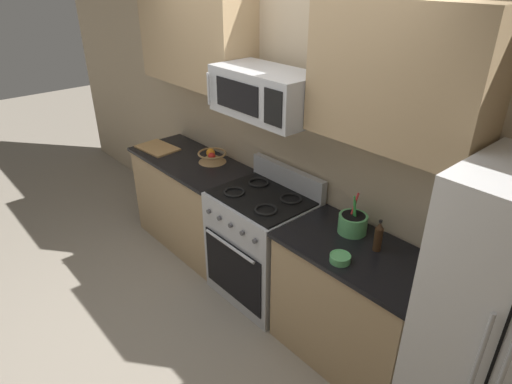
% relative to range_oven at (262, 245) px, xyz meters
% --- Properties ---
extents(ground_plane, '(16.00, 16.00, 0.00)m').
position_rel_range_oven_xyz_m(ground_plane, '(0.00, -0.66, -0.47)').
color(ground_plane, gray).
extents(wall_back, '(8.00, 0.10, 2.60)m').
position_rel_range_oven_xyz_m(wall_back, '(0.00, 0.37, 0.83)').
color(wall_back, tan).
rests_on(wall_back, ground).
extents(counter_left, '(1.25, 0.61, 0.91)m').
position_rel_range_oven_xyz_m(counter_left, '(-1.01, -0.00, -0.02)').
color(counter_left, tan).
rests_on(counter_left, ground).
extents(range_oven, '(0.76, 0.65, 1.09)m').
position_rel_range_oven_xyz_m(range_oven, '(0.00, 0.00, 0.00)').
color(range_oven, '#B2B5BA').
rests_on(range_oven, ground).
extents(counter_right, '(1.04, 0.61, 0.91)m').
position_rel_range_oven_xyz_m(counter_right, '(0.91, -0.00, -0.02)').
color(counter_right, tan).
rests_on(counter_right, ground).
extents(microwave, '(0.79, 0.44, 0.32)m').
position_rel_range_oven_xyz_m(microwave, '(-0.00, 0.03, 1.25)').
color(microwave, '#B2B5BA').
extents(upper_cabinets_left, '(1.24, 0.34, 0.78)m').
position_rel_range_oven_xyz_m(upper_cabinets_left, '(-1.02, 0.15, 1.50)').
color(upper_cabinets_left, tan).
extents(upper_cabinets_right, '(1.03, 0.34, 0.78)m').
position_rel_range_oven_xyz_m(upper_cabinets_right, '(0.92, 0.15, 1.50)').
color(upper_cabinets_right, tan).
extents(utensil_crock, '(0.19, 0.19, 0.28)m').
position_rel_range_oven_xyz_m(utensil_crock, '(0.75, 0.13, 0.51)').
color(utensil_crock, '#59AD66').
rests_on(utensil_crock, counter_right).
extents(fruit_basket, '(0.26, 0.26, 0.11)m').
position_rel_range_oven_xyz_m(fruit_basket, '(-0.81, 0.12, 0.49)').
color(fruit_basket, '#9E7A4C').
rests_on(fruit_basket, counter_left).
extents(cutting_board, '(0.42, 0.31, 0.02)m').
position_rel_range_oven_xyz_m(cutting_board, '(-1.42, -0.09, 0.44)').
color(cutting_board, tan).
rests_on(cutting_board, counter_left).
extents(bottle_soy, '(0.05, 0.05, 0.22)m').
position_rel_range_oven_xyz_m(bottle_soy, '(0.98, 0.08, 0.54)').
color(bottle_soy, '#382314').
rests_on(bottle_soy, counter_right).
extents(prep_bowl, '(0.13, 0.13, 0.05)m').
position_rel_range_oven_xyz_m(prep_bowl, '(0.91, -0.19, 0.46)').
color(prep_bowl, '#59AD66').
rests_on(prep_bowl, counter_right).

